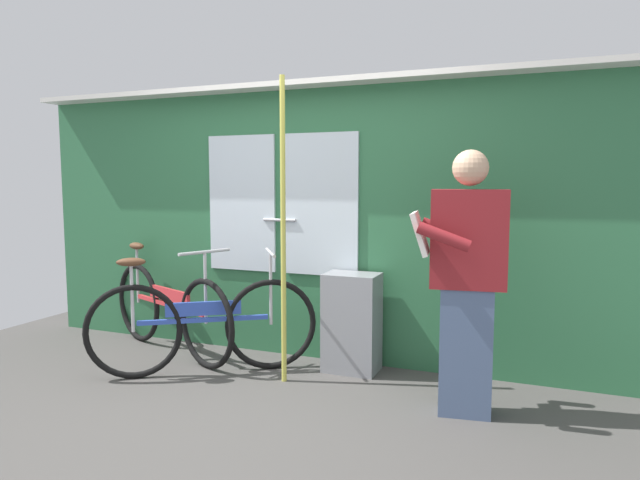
% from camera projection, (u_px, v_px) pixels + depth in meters
% --- Properties ---
extents(ground_plane, '(6.00, 4.13, 0.04)m').
position_uv_depth(ground_plane, '(224.00, 417.00, 3.40)').
color(ground_plane, '#474442').
extents(train_door_wall, '(5.00, 0.28, 2.15)m').
position_uv_depth(train_door_wall, '(305.00, 217.00, 4.44)').
color(train_door_wall, '#2D6B42').
rests_on(train_door_wall, ground_plane).
extents(bicycle_near_door, '(1.62, 0.77, 0.90)m').
position_uv_depth(bicycle_near_door, '(169.00, 309.00, 4.58)').
color(bicycle_near_door, black).
rests_on(bicycle_near_door, ground_plane).
extents(bicycle_leaning_behind, '(1.40, 0.97, 0.89)m').
position_uv_depth(bicycle_leaning_behind, '(203.00, 325.00, 4.08)').
color(bicycle_leaning_behind, black).
rests_on(bicycle_leaning_behind, ground_plane).
extents(passenger_reading_newspaper, '(0.59, 0.50, 1.59)m').
position_uv_depth(passenger_reading_newspaper, '(466.00, 278.00, 3.32)').
color(passenger_reading_newspaper, slate).
rests_on(passenger_reading_newspaper, ground_plane).
extents(trash_bin_by_wall, '(0.39, 0.28, 0.73)m').
position_uv_depth(trash_bin_by_wall, '(352.00, 322.00, 4.15)').
color(trash_bin_by_wall, gray).
rests_on(trash_bin_by_wall, ground_plane).
extents(handrail_pole, '(0.04, 0.04, 2.11)m').
position_uv_depth(handrail_pole, '(283.00, 232.00, 3.86)').
color(handrail_pole, '#C6C14C').
rests_on(handrail_pole, ground_plane).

